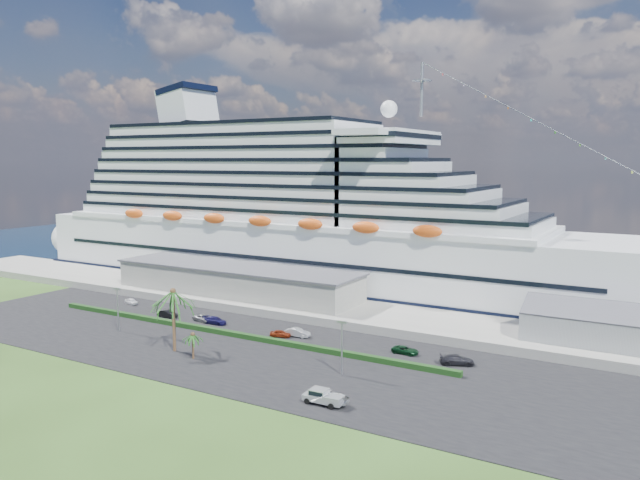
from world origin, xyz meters
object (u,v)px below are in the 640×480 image
Objects in this scene: cruise_ship at (304,221)px; pickup_truck at (323,396)px; parked_car_3 at (215,320)px; boat_trailer at (329,396)px.

pickup_truck is (44.86, -67.35, -15.48)m from cruise_ship.
parked_car_3 is 0.85× the size of pickup_truck.
parked_car_3 is 46.44m from boat_trailer.
parked_car_3 is at bearing 147.76° from pickup_truck.
pickup_truck is (38.78, -24.46, 0.39)m from parked_car_3.
cruise_ship is 46.14m from parked_car_3.
cruise_ship is at bearing 123.66° from pickup_truck.
cruise_ship reaches higher than pickup_truck.
pickup_truck is 0.87m from boat_trailer.
parked_car_3 is (6.08, -42.89, -15.87)m from cruise_ship.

